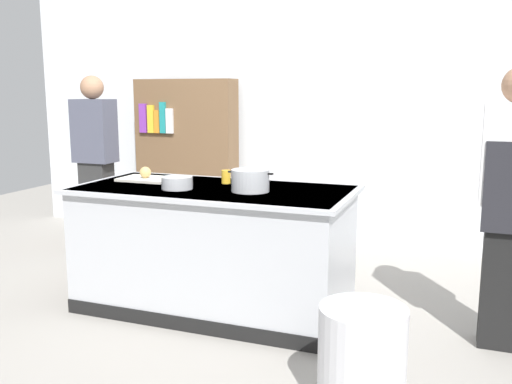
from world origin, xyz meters
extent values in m
plane|color=#9E9991|center=(0.00, 0.00, 0.00)|extent=(10.00, 10.00, 0.00)
cube|color=silver|center=(0.00, 2.10, 1.50)|extent=(6.40, 0.12, 3.00)
cube|color=#B7BABF|center=(0.00, 0.00, 0.45)|extent=(1.90, 0.90, 0.90)
cube|color=#B7BABF|center=(0.00, 0.00, 0.89)|extent=(1.98, 0.98, 0.03)
cube|color=black|center=(0.00, -0.46, 0.05)|extent=(1.90, 0.01, 0.10)
cube|color=silver|center=(-0.62, 0.12, 0.91)|extent=(0.40, 0.28, 0.02)
sphere|color=tan|center=(-0.62, 0.11, 0.96)|extent=(0.09, 0.09, 0.09)
cylinder|color=#B7BABF|center=(0.30, -0.05, 0.98)|extent=(0.26, 0.26, 0.15)
cube|color=black|center=(0.16, -0.05, 1.03)|extent=(0.04, 0.02, 0.01)
cube|color=black|center=(0.45, -0.05, 1.03)|extent=(0.04, 0.02, 0.01)
cylinder|color=#B7BABF|center=(-0.21, -0.14, 0.94)|extent=(0.22, 0.22, 0.09)
cylinder|color=yellow|center=(0.01, 0.20, 0.95)|extent=(0.07, 0.07, 0.10)
cylinder|color=silver|center=(1.26, -1.00, 0.28)|extent=(0.43, 0.43, 0.55)
cube|color=black|center=(1.94, 0.07, 0.45)|extent=(0.28, 0.20, 0.90)
cube|color=#2F2F2F|center=(-1.68, 0.92, 0.45)|extent=(0.28, 0.20, 0.90)
cube|color=#4D4F61|center=(-1.68, 0.92, 1.20)|extent=(0.38, 0.24, 0.60)
sphere|color=#A87A5B|center=(-1.68, 0.92, 1.61)|extent=(0.22, 0.22, 0.22)
cube|color=brown|center=(-1.15, 1.80, 0.85)|extent=(1.10, 0.28, 1.70)
cube|color=purple|center=(-1.58, 1.64, 1.29)|extent=(0.08, 0.03, 0.31)
cube|color=yellow|center=(-1.49, 1.64, 1.28)|extent=(0.07, 0.03, 0.29)
cube|color=orange|center=(-1.41, 1.64, 1.26)|extent=(0.06, 0.03, 0.24)
cube|color=teal|center=(-1.34, 1.64, 1.30)|extent=(0.07, 0.03, 0.32)
cube|color=white|center=(-1.26, 1.64, 1.27)|extent=(0.08, 0.03, 0.26)
camera|label=1|loc=(1.67, -3.56, 1.58)|focal=39.36mm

